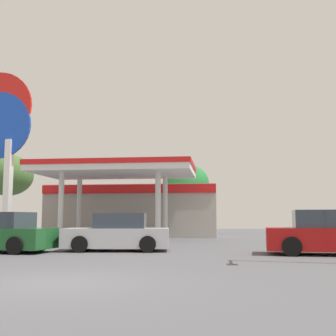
% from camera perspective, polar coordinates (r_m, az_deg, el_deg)
% --- Properties ---
extents(ground_plane, '(90.00, 90.00, 0.00)m').
position_cam_1_polar(ground_plane, '(9.55, -14.71, -14.79)').
color(ground_plane, '#56565B').
rests_on(ground_plane, ground).
extents(gas_station, '(12.44, 11.99, 4.70)m').
position_cam_1_polar(gas_station, '(31.60, -4.80, -5.27)').
color(gas_station, '#ADA89E').
rests_on(gas_station, ground).
extents(car_0, '(4.53, 2.36, 1.56)m').
position_cam_1_polar(car_0, '(17.84, -6.89, -8.85)').
color(car_0, black).
rests_on(car_0, ground).
extents(car_1, '(4.80, 2.46, 1.66)m').
position_cam_1_polar(car_1, '(16.93, 20.98, -8.42)').
color(car_1, black).
rests_on(car_1, ground).
extents(tree_0, '(4.39, 4.39, 6.97)m').
position_cam_1_polar(tree_0, '(39.92, -20.87, -0.92)').
color(tree_0, brown).
rests_on(tree_0, ground).
extents(tree_1, '(3.82, 3.82, 5.99)m').
position_cam_1_polar(tree_1, '(36.62, 2.61, -2.15)').
color(tree_1, brown).
rests_on(tree_1, ground).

